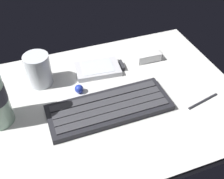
{
  "coord_description": "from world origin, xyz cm",
  "views": [
    {
      "loc": [
        -16.33,
        -44.82,
        46.97
      ],
      "look_at": [
        0.0,
        0.0,
        3.0
      ],
      "focal_mm": 43.32,
      "sensor_mm": 36.0,
      "label": 1
    }
  ],
  "objects_px": {
    "stylus_pen": "(203,101)",
    "juice_cup": "(39,71)",
    "keyboard": "(109,107)",
    "handheld_device": "(100,69)",
    "trackball_mouse": "(79,89)",
    "charger_block": "(147,54)"
  },
  "relations": [
    {
      "from": "keyboard",
      "to": "stylus_pen",
      "type": "relative_size",
      "value": 3.06
    },
    {
      "from": "keyboard",
      "to": "charger_block",
      "type": "bearing_deg",
      "value": 42.85
    },
    {
      "from": "trackball_mouse",
      "to": "handheld_device",
      "type": "bearing_deg",
      "value": 40.25
    },
    {
      "from": "charger_block",
      "to": "trackball_mouse",
      "type": "xyz_separation_m",
      "value": [
        -0.22,
        -0.08,
        -0.0
      ]
    },
    {
      "from": "keyboard",
      "to": "handheld_device",
      "type": "distance_m",
      "value": 0.15
    },
    {
      "from": "trackball_mouse",
      "to": "stylus_pen",
      "type": "bearing_deg",
      "value": -26.36
    },
    {
      "from": "trackball_mouse",
      "to": "charger_block",
      "type": "bearing_deg",
      "value": 18.77
    },
    {
      "from": "juice_cup",
      "to": "charger_block",
      "type": "height_order",
      "value": "juice_cup"
    },
    {
      "from": "trackball_mouse",
      "to": "stylus_pen",
      "type": "relative_size",
      "value": 0.23
    },
    {
      "from": "keyboard",
      "to": "trackball_mouse",
      "type": "height_order",
      "value": "trackball_mouse"
    },
    {
      "from": "juice_cup",
      "to": "keyboard",
      "type": "bearing_deg",
      "value": -48.61
    },
    {
      "from": "keyboard",
      "to": "handheld_device",
      "type": "bearing_deg",
      "value": 80.22
    },
    {
      "from": "handheld_device",
      "to": "juice_cup",
      "type": "bearing_deg",
      "value": 177.99
    },
    {
      "from": "stylus_pen",
      "to": "juice_cup",
      "type": "bearing_deg",
      "value": 137.71
    },
    {
      "from": "stylus_pen",
      "to": "handheld_device",
      "type": "bearing_deg",
      "value": 122.22
    },
    {
      "from": "charger_block",
      "to": "trackball_mouse",
      "type": "bearing_deg",
      "value": -161.23
    },
    {
      "from": "juice_cup",
      "to": "trackball_mouse",
      "type": "bearing_deg",
      "value": -39.6
    },
    {
      "from": "keyboard",
      "to": "handheld_device",
      "type": "xyz_separation_m",
      "value": [
        0.03,
        0.15,
        -0.0
      ]
    },
    {
      "from": "charger_block",
      "to": "trackball_mouse",
      "type": "relative_size",
      "value": 3.18
    },
    {
      "from": "keyboard",
      "to": "charger_block",
      "type": "distance_m",
      "value": 0.24
    },
    {
      "from": "juice_cup",
      "to": "stylus_pen",
      "type": "bearing_deg",
      "value": -29.85
    },
    {
      "from": "charger_block",
      "to": "stylus_pen",
      "type": "xyz_separation_m",
      "value": [
        0.05,
        -0.21,
        -0.01
      ]
    }
  ]
}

